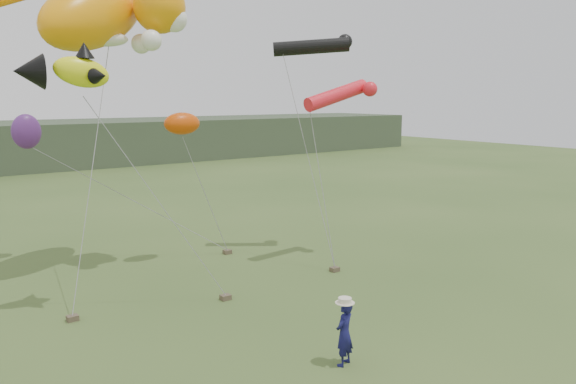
% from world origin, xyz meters
% --- Properties ---
extents(ground, '(120.00, 120.00, 0.00)m').
position_xyz_m(ground, '(0.00, 0.00, 0.00)').
color(ground, '#385123').
rests_on(ground, ground).
extents(festival_attendant, '(0.67, 0.55, 1.58)m').
position_xyz_m(festival_attendant, '(-0.68, -0.95, 0.79)').
color(festival_attendant, '#14144B').
rests_on(festival_attendant, ground).
extents(sandbag_anchors, '(14.39, 7.19, 0.16)m').
position_xyz_m(sandbag_anchors, '(-2.05, 5.17, 0.08)').
color(sandbag_anchors, brown).
rests_on(sandbag_anchors, ground).
extents(cat_kite, '(6.46, 4.70, 3.69)m').
position_xyz_m(cat_kite, '(-2.28, 9.60, 9.11)').
color(cat_kite, orange).
rests_on(cat_kite, ground).
extents(fish_kite, '(2.56, 1.69, 1.36)m').
position_xyz_m(fish_kite, '(-4.85, 6.03, 7.00)').
color(fish_kite, '#E9EF13').
rests_on(fish_kite, ground).
extents(tube_kites, '(3.10, 3.40, 3.03)m').
position_xyz_m(tube_kites, '(5.27, 6.71, 7.40)').
color(tube_kites, black).
rests_on(tube_kites, ground).
extents(misc_kites, '(5.85, 4.51, 1.38)m').
position_xyz_m(misc_kites, '(-2.35, 10.90, 5.16)').
color(misc_kites, '#D34506').
rests_on(misc_kites, ground).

